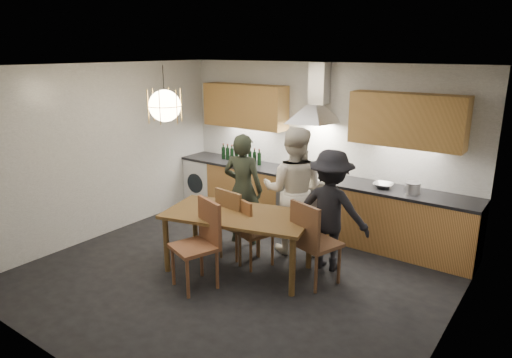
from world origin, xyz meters
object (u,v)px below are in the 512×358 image
Objects in this scene: chair_back_left at (235,220)px; person_mid at (293,191)px; stock_pot at (413,188)px; wine_bottles at (241,154)px; chair_front at (201,238)px; person_left at (243,189)px; dining_table at (238,220)px; mixing_bowl at (383,185)px; person_right at (330,210)px.

person_mid reaches higher than chair_back_left.
wine_bottles is (-2.98, 0.07, 0.06)m from stock_pot.
chair_front is 1.26× the size of wine_bottles.
dining_table is at bearing 109.50° from person_left.
person_left is at bearing -9.86° from person_mid.
person_left is 0.77m from person_mid.
chair_front is 5.13× the size of stock_pot.
dining_table is 0.91m from person_left.
person_right is at bearing -107.12° from mixing_bowl.
person_right is at bearing -25.09° from wine_bottles.
chair_front is 2.72m from mixing_bowl.
stock_pot is at bearing -132.83° from chair_back_left.
chair_back_left is 0.62× the size of person_left.
person_left is at bearing 125.11° from chair_front.
person_right is 5.67× the size of mixing_bowl.
person_right is at bearing 25.35° from dining_table.
dining_table is 2.17m from mixing_bowl.
person_right reaches higher than mixing_bowl.
stock_pot is at bearing -135.28° from person_right.
chair_front is at bearing 104.39° from chair_back_left.
person_mid is (0.47, 0.73, 0.31)m from chair_back_left.
stock_pot is at bearing -171.90° from person_mid.
stock_pot is (1.86, 1.55, 0.39)m from chair_back_left.
stock_pot is (1.39, 0.82, 0.08)m from person_mid.
chair_front is 1.56m from person_mid.
person_left is 1.38m from wine_bottles.
person_left is at bearing -149.38° from mixing_bowl.
wine_bottles is (-1.13, 1.62, 0.46)m from chair_back_left.
person_left is 2.00m from mixing_bowl.
person_right is at bearing 143.16° from person_mid.
mixing_bowl reaches higher than dining_table.
chair_front is (-0.12, -0.57, -0.08)m from dining_table.
chair_back_left is 2.02m from wine_bottles.
person_right is at bearing 71.46° from chair_front.
person_left reaches higher than person_right.
dining_table is 1.89× the size of chair_front.
chair_front is at bearing -127.24° from stock_pot.
wine_bottles is at bearing 136.55° from chair_front.
person_left is at bearing -51.23° from wine_bottles.
stock_pot is (2.13, 0.99, 0.15)m from person_left.
dining_table is 2.39× the size of wine_bottles.
wine_bottles reaches higher than dining_table.
mixing_bowl is at bearing -161.46° from person_mid.
mixing_bowl is at bearing -116.05° from person_right.
person_right is at bearing -126.36° from stock_pot.
person_left is at bearing 108.74° from dining_table.
person_right is (1.41, 0.00, -0.03)m from person_left.
stock_pot reaches higher than dining_table.
wine_bottles reaches higher than stock_pot.
dining_table is 0.31m from chair_back_left.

